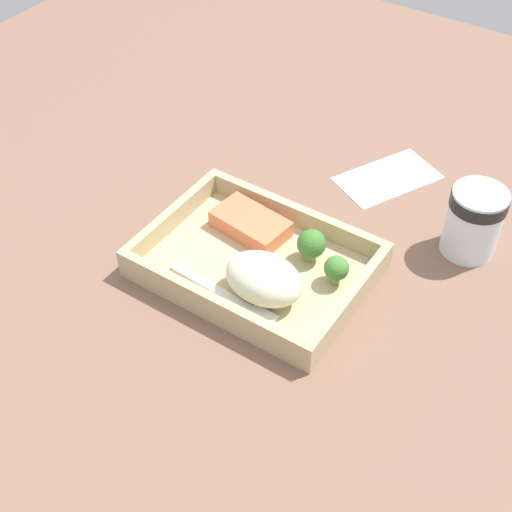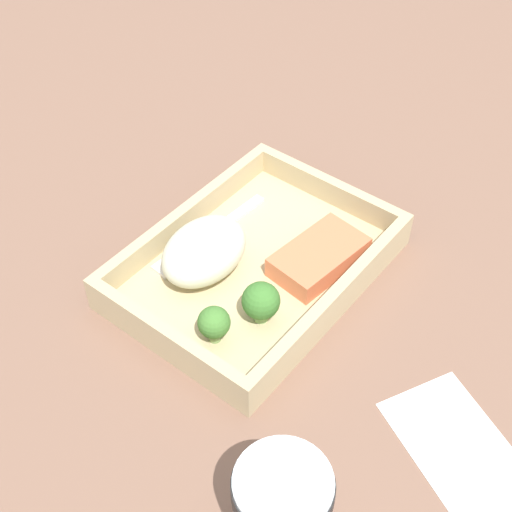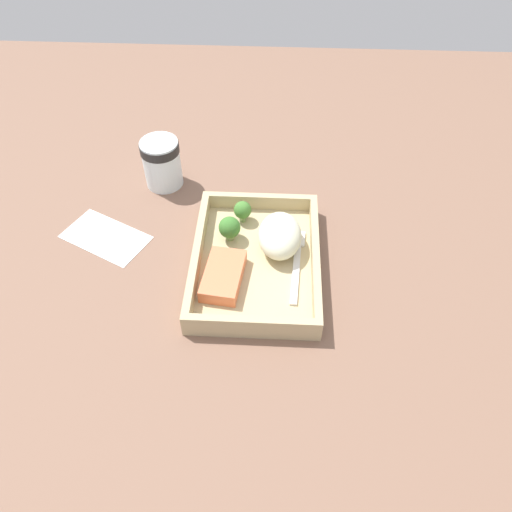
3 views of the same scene
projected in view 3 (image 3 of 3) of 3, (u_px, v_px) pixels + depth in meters
ground_plane at (256, 271)px, 83.83cm from camera, size 160.00×160.00×2.00cm
takeout_tray at (256, 264)px, 82.64cm from camera, size 28.02×20.49×1.20cm
tray_rim at (256, 256)px, 81.12cm from camera, size 28.02×20.49×2.89cm
salmon_fillet at (223, 276)px, 78.71cm from camera, size 10.65×6.94×2.35cm
mashed_potatoes at (280, 236)px, 82.47cm from camera, size 9.98×7.20×5.47cm
broccoli_floret_1 at (243, 210)px, 87.15cm from camera, size 3.11×3.11×4.02cm
broccoli_floret_2 at (230, 228)px, 83.97cm from camera, size 3.71×3.71×4.51cm
fork at (297, 261)px, 82.06cm from camera, size 15.87×2.67×0.44cm
paper_cup at (162, 161)px, 93.77cm from camera, size 7.28×7.28×9.50cm
receipt_slip at (106, 237)px, 87.61cm from camera, size 14.03×16.95×0.24cm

